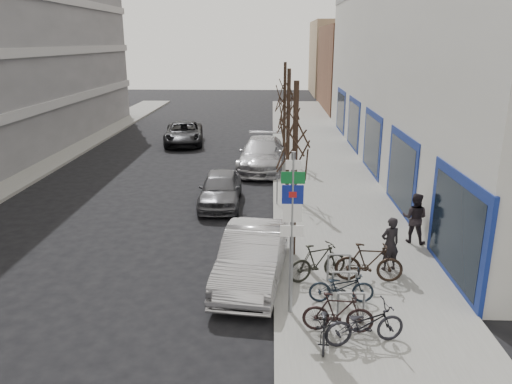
# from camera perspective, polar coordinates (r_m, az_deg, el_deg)

# --- Properties ---
(ground) EXTENTS (120.00, 120.00, 0.00)m
(ground) POSITION_cam_1_polar(r_m,az_deg,el_deg) (12.95, -7.10, -13.80)
(ground) COLOR black
(ground) RESTS_ON ground
(sidewalk_east) EXTENTS (5.00, 70.00, 0.15)m
(sidewalk_east) POSITION_cam_1_polar(r_m,az_deg,el_deg) (22.13, 8.47, -0.40)
(sidewalk_east) COLOR slate
(sidewalk_east) RESTS_ON ground
(brick_building_far) EXTENTS (12.00, 14.00, 8.00)m
(brick_building_far) POSITION_cam_1_polar(r_m,az_deg,el_deg) (52.25, 14.48, 13.55)
(brick_building_far) COLOR brown
(brick_building_far) RESTS_ON ground
(tan_building_far) EXTENTS (13.00, 12.00, 9.00)m
(tan_building_far) POSITION_cam_1_polar(r_m,az_deg,el_deg) (67.03, 12.18, 14.75)
(tan_building_far) COLOR #937A5B
(tan_building_far) RESTS_ON ground
(highway_sign_pole) EXTENTS (0.55, 0.10, 4.20)m
(highway_sign_pole) POSITION_cam_1_polar(r_m,az_deg,el_deg) (11.74, 4.14, -3.72)
(highway_sign_pole) COLOR gray
(highway_sign_pole) RESTS_ON ground
(bike_rack) EXTENTS (0.66, 2.26, 0.83)m
(bike_rack) POSITION_cam_1_polar(r_m,az_deg,el_deg) (13.15, 10.07, -10.15)
(bike_rack) COLOR gray
(bike_rack) RESTS_ON sidewalk_east
(tree_near) EXTENTS (1.80, 1.80, 5.50)m
(tree_near) POSITION_cam_1_polar(r_m,az_deg,el_deg) (14.71, 4.54, 7.15)
(tree_near) COLOR black
(tree_near) RESTS_ON ground
(tree_mid) EXTENTS (1.80, 1.80, 5.50)m
(tree_mid) POSITION_cam_1_polar(r_m,az_deg,el_deg) (21.15, 3.75, 10.13)
(tree_mid) COLOR black
(tree_mid) RESTS_ON ground
(tree_far) EXTENTS (1.80, 1.80, 5.50)m
(tree_far) POSITION_cam_1_polar(r_m,az_deg,el_deg) (27.61, 3.32, 11.72)
(tree_far) COLOR black
(tree_far) RESTS_ON ground
(meter_front) EXTENTS (0.10, 0.08, 1.27)m
(meter_front) POSITION_cam_1_polar(r_m,az_deg,el_deg) (15.09, 2.63, -5.17)
(meter_front) COLOR gray
(meter_front) RESTS_ON sidewalk_east
(meter_mid) EXTENTS (0.10, 0.08, 1.27)m
(meter_mid) POSITION_cam_1_polar(r_m,az_deg,el_deg) (20.30, 2.44, 0.67)
(meter_mid) COLOR gray
(meter_mid) RESTS_ON sidewalk_east
(meter_back) EXTENTS (0.10, 0.08, 1.27)m
(meter_back) POSITION_cam_1_polar(r_m,az_deg,el_deg) (25.62, 2.32, 4.11)
(meter_back) COLOR gray
(meter_back) RESTS_ON sidewalk_east
(bike_near_left) EXTENTS (0.63, 1.56, 0.93)m
(bike_near_left) POSITION_cam_1_polar(r_m,az_deg,el_deg) (11.46, 7.87, -14.67)
(bike_near_left) COLOR black
(bike_near_left) RESTS_ON sidewalk_east
(bike_near_right) EXTENTS (1.68, 0.63, 1.00)m
(bike_near_right) POSITION_cam_1_polar(r_m,az_deg,el_deg) (11.84, 9.37, -13.42)
(bike_near_right) COLOR black
(bike_near_right) RESTS_ON sidewalk_east
(bike_mid_curb) EXTENTS (1.67, 0.52, 1.02)m
(bike_mid_curb) POSITION_cam_1_polar(r_m,az_deg,el_deg) (13.07, 9.75, -10.32)
(bike_mid_curb) COLOR black
(bike_mid_curb) RESTS_ON sidewalk_east
(bike_mid_inner) EXTENTS (1.88, 1.24, 1.10)m
(bike_mid_inner) POSITION_cam_1_polar(r_m,az_deg,el_deg) (14.12, 7.09, -7.86)
(bike_mid_inner) COLOR black
(bike_mid_inner) RESTS_ON sidewalk_east
(bike_far_curb) EXTENTS (1.92, 0.97, 1.12)m
(bike_far_curb) POSITION_cam_1_polar(r_m,az_deg,el_deg) (11.52, 12.34, -14.16)
(bike_far_curb) COLOR black
(bike_far_curb) RESTS_ON sidewalk_east
(bike_far_inner) EXTENTS (1.92, 0.67, 1.15)m
(bike_far_inner) POSITION_cam_1_polar(r_m,az_deg,el_deg) (14.25, 12.80, -7.83)
(bike_far_inner) COLOR black
(bike_far_inner) RESTS_ON sidewalk_east
(parked_car_front) EXTENTS (2.17, 4.81, 1.53)m
(parked_car_front) POSITION_cam_1_polar(r_m,az_deg,el_deg) (14.15, -0.38, -7.37)
(parked_car_front) COLOR #B0AFB4
(parked_car_front) RESTS_ON ground
(parked_car_mid) EXTENTS (1.75, 4.18, 1.42)m
(parked_car_mid) POSITION_cam_1_polar(r_m,az_deg,el_deg) (20.74, -4.08, 0.40)
(parked_car_mid) COLOR #515156
(parked_car_mid) RESTS_ON ground
(parked_car_back) EXTENTS (2.67, 5.79, 1.64)m
(parked_car_back) POSITION_cam_1_polar(r_m,az_deg,el_deg) (26.51, 0.68, 4.34)
(parked_car_back) COLOR #A9A9AE
(parked_car_back) RESTS_ON ground
(lane_car) EXTENTS (3.06, 5.50, 1.46)m
(lane_car) POSITION_cam_1_polar(r_m,az_deg,el_deg) (33.52, -8.24, 6.66)
(lane_car) COLOR black
(lane_car) RESTS_ON ground
(pedestrian_near) EXTENTS (0.68, 0.56, 1.62)m
(pedestrian_near) POSITION_cam_1_polar(r_m,az_deg,el_deg) (15.00, 15.06, -5.73)
(pedestrian_near) COLOR black
(pedestrian_near) RESTS_ON sidewalk_east
(pedestrian_far) EXTENTS (0.75, 0.65, 1.72)m
(pedestrian_far) POSITION_cam_1_polar(r_m,az_deg,el_deg) (17.23, 17.68, -2.81)
(pedestrian_far) COLOR black
(pedestrian_far) RESTS_ON sidewalk_east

